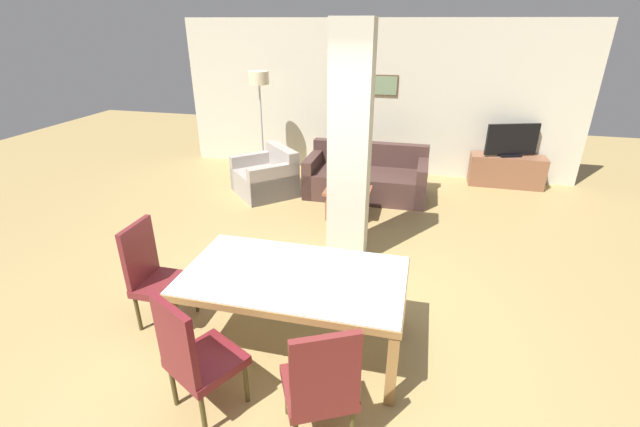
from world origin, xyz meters
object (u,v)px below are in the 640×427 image
at_px(dining_chair_near_left, 194,355).
at_px(dining_chair_near_right, 321,384).
at_px(coffee_table, 348,203).
at_px(floor_lamp, 259,88).
at_px(dining_table, 294,287).
at_px(bottle, 354,183).
at_px(sofa, 366,179).
at_px(dining_chair_head_left, 154,273).
at_px(tv_stand, 506,171).
at_px(tv_screen, 512,141).
at_px(armchair, 266,178).

height_order(dining_chair_near_left, dining_chair_near_right, same).
height_order(dining_chair_near_left, coffee_table, dining_chair_near_left).
bearing_deg(floor_lamp, dining_chair_near_right, -65.44).
distance_m(dining_table, bottle, 2.79).
bearing_deg(dining_table, sofa, 88.53).
distance_m(dining_chair_near_right, floor_lamp, 5.84).
xyz_separation_m(dining_chair_head_left, sofa, (1.46, 3.73, -0.25)).
distance_m(dining_chair_head_left, tv_stand, 6.05).
relative_size(dining_table, bottle, 6.70).
height_order(tv_screen, floor_lamp, floor_lamp).
height_order(dining_chair_head_left, coffee_table, dining_chair_head_left).
bearing_deg(dining_chair_near_right, tv_screen, 44.39).
height_order(dining_chair_head_left, armchair, dining_chair_head_left).
distance_m(dining_table, armchair, 3.72).
relative_size(dining_chair_near_right, floor_lamp, 0.54).
height_order(dining_table, sofa, sofa).
bearing_deg(floor_lamp, dining_chair_head_left, -82.51).
distance_m(armchair, tv_stand, 4.15).
distance_m(dining_chair_near_left, floor_lamp, 5.49).
distance_m(tv_stand, tv_screen, 0.54).
distance_m(tv_stand, floor_lamp, 4.54).
bearing_deg(bottle, dining_chair_near_right, -83.58).
relative_size(bottle, tv_stand, 0.23).
height_order(dining_chair_near_left, armchair, dining_chair_near_left).
bearing_deg(tv_screen, coffee_table, 19.57).
bearing_deg(dining_chair_near_left, armchair, 131.78).
height_order(dining_chair_near_right, bottle, dining_chair_near_right).
height_order(bottle, tv_screen, tv_screen).
xyz_separation_m(dining_table, tv_stand, (2.40, 4.73, -0.33)).
bearing_deg(tv_screen, armchair, -0.20).
height_order(armchair, tv_screen, tv_screen).
bearing_deg(tv_stand, floor_lamp, -174.47).
bearing_deg(coffee_table, dining_chair_near_left, -96.60).
distance_m(dining_chair_head_left, dining_chair_near_left, 1.26).
xyz_separation_m(dining_chair_near_right, tv_stand, (1.94, 5.65, -0.26)).
xyz_separation_m(dining_chair_head_left, bottle, (1.40, 2.79, 0.01)).
distance_m(dining_chair_head_left, floor_lamp, 4.47).
bearing_deg(dining_chair_near_right, floor_lamp, 87.89).
xyz_separation_m(coffee_table, tv_stand, (2.44, 1.96, 0.05)).
xyz_separation_m(dining_table, coffee_table, (-0.04, 2.77, -0.37)).
bearing_deg(sofa, bottle, 86.82).
xyz_separation_m(sofa, tv_stand, (2.30, 1.00, -0.01)).
xyz_separation_m(dining_chair_near_right, bottle, (-0.42, 3.71, 0.01)).
relative_size(dining_chair_near_left, tv_stand, 0.82).
distance_m(dining_table, floor_lamp, 4.82).
xyz_separation_m(dining_chair_head_left, coffee_table, (1.32, 2.77, -0.31)).
bearing_deg(tv_stand, bottle, -140.58).
xyz_separation_m(dining_chair_near_right, sofa, (-0.37, 4.65, -0.25)).
relative_size(armchair, tv_stand, 1.02).
height_order(armchair, bottle, armchair).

